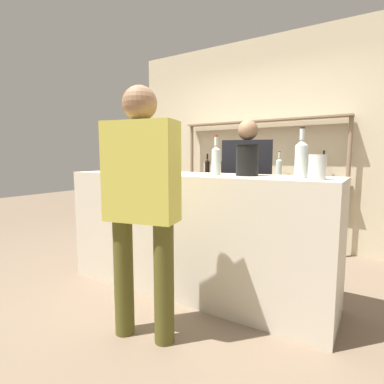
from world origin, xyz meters
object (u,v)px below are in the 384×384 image
Objects in this scene: wine_glass at (177,160)px; cork_jar at (317,167)px; counter_bottle_0 at (216,159)px; server_behind_counter at (247,185)px; ice_bucket at (247,160)px; counter_bottle_2 at (127,159)px; customer_center at (142,196)px; counter_bottle_1 at (301,158)px; counter_bottle_3 at (140,158)px.

wine_glass is 1.22m from cork_jar.
server_behind_counter is (-0.00, 0.70, -0.27)m from counter_bottle_0.
ice_bucket is 0.16× the size of server_behind_counter.
ice_bucket is (1.23, 0.07, -0.01)m from counter_bottle_2.
server_behind_counter is at bearing -16.52° from customer_center.
ice_bucket is at bearing 3.17° from counter_bottle_2.
cork_jar is at bearing -8.04° from counter_bottle_0.
ice_bucket is at bearing 173.96° from counter_bottle_1.
counter_bottle_1 is 0.23× the size of server_behind_counter.
customer_center is at bearing -115.33° from ice_bucket.
server_behind_counter is (-0.82, 0.81, -0.23)m from cork_jar.
customer_center is (-0.38, -0.81, -0.22)m from ice_bucket.
counter_bottle_1 reaches higher than ice_bucket.
counter_bottle_3 is 2.22× the size of wine_glass.
counter_bottle_3 is 0.22× the size of server_behind_counter.
counter_bottle_0 is 1.33× the size of ice_bucket.
counter_bottle_1 is 1.64m from counter_bottle_3.
cork_jar is (1.21, -0.12, -0.04)m from wine_glass.
ice_bucket is 1.49× the size of cork_jar.
counter_bottle_3 reaches higher than counter_bottle_0.
customer_center is at bearing -48.10° from counter_bottle_3.
server_behind_counter reaches higher than ice_bucket.
counter_bottle_3 is at bearing 172.55° from cork_jar.
ice_bucket is at bearing 0.19° from counter_bottle_0.
wine_glass is 0.89m from customer_center.
wine_glass is at bearing 177.62° from counter_bottle_1.
cork_jar is 1.17m from customer_center.
counter_bottle_2 is 1.25m from server_behind_counter.
server_behind_counter is at bearing 135.05° from cork_jar.
server_behind_counter reaches higher than counter_bottle_0.
wine_glass is 0.95× the size of cork_jar.
counter_bottle_2 is 0.21× the size of server_behind_counter.
counter_bottle_0 is 0.21× the size of server_behind_counter.
counter_bottle_3 reaches higher than ice_bucket.
ice_bucket is 0.80m from server_behind_counter.
counter_bottle_0 is at bearing 4.04° from counter_bottle_2.
ice_bucket is 0.15× the size of customer_center.
wine_glass is at bearing -48.67° from server_behind_counter.
customer_center is at bearing -136.26° from counter_bottle_1.
wine_glass is at bearing 174.48° from cork_jar.
server_behind_counter is (-0.28, 0.70, -0.27)m from ice_bucket.
wine_glass is 0.10× the size of customer_center.
counter_bottle_2 is at bearing -94.62° from counter_bottle_3.
customer_center is (0.84, -0.74, -0.23)m from counter_bottle_2.
cork_jar reaches higher than wine_glass.
counter_bottle_1 is 0.15m from cork_jar.
server_behind_counter is (-0.70, 0.74, -0.29)m from counter_bottle_1.
counter_bottle_1 is at bearing 24.12° from server_behind_counter.
counter_bottle_2 is 0.21× the size of customer_center.
counter_bottle_0 is 0.70m from counter_bottle_1.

